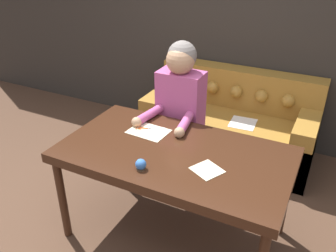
% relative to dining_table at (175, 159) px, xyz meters
% --- Properties ---
extents(ground_plane, '(16.00, 16.00, 0.00)m').
position_rel_dining_table_xyz_m(ground_plane, '(-0.14, -0.14, -0.69)').
color(ground_plane, '#4C3323').
extents(wall_back, '(8.00, 0.06, 2.60)m').
position_rel_dining_table_xyz_m(wall_back, '(-0.14, 1.77, 0.61)').
color(wall_back, '#2D2823').
rests_on(wall_back, ground_plane).
extents(dining_table, '(1.59, 0.89, 0.76)m').
position_rel_dining_table_xyz_m(dining_table, '(0.00, 0.00, 0.00)').
color(dining_table, '#381E11').
rests_on(dining_table, ground_plane).
extents(couch, '(1.70, 0.80, 0.85)m').
position_rel_dining_table_xyz_m(couch, '(-0.01, 1.37, -0.38)').
color(couch, olive).
rests_on(couch, ground_plane).
extents(person, '(0.45, 0.60, 1.35)m').
position_rel_dining_table_xyz_m(person, '(-0.24, 0.59, 0.01)').
color(person, '#33281E').
rests_on(person, ground_plane).
extents(pattern_paper_main, '(0.31, 0.23, 0.00)m').
position_rel_dining_table_xyz_m(pattern_paper_main, '(-0.29, 0.15, 0.07)').
color(pattern_paper_main, beige).
rests_on(pattern_paper_main, dining_table).
extents(pattern_paper_offcut, '(0.23, 0.23, 0.00)m').
position_rel_dining_table_xyz_m(pattern_paper_offcut, '(0.28, -0.12, 0.07)').
color(pattern_paper_offcut, beige).
rests_on(pattern_paper_offcut, dining_table).
extents(scissors, '(0.22, 0.14, 0.01)m').
position_rel_dining_table_xyz_m(scissors, '(-0.34, 0.18, 0.07)').
color(scissors, silver).
rests_on(scissors, dining_table).
extents(pin_cushion, '(0.07, 0.07, 0.07)m').
position_rel_dining_table_xyz_m(pin_cushion, '(-0.10, -0.29, 0.10)').
color(pin_cushion, '#4C3828').
rests_on(pin_cushion, dining_table).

